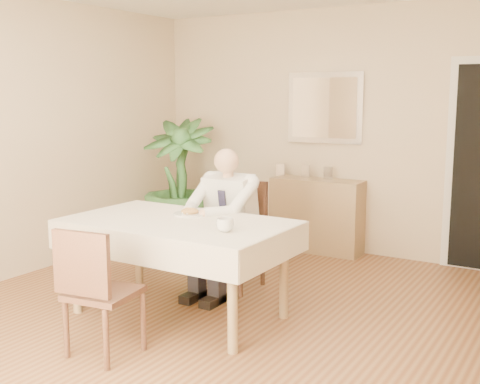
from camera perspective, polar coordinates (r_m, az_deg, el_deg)
The scene contains 16 objects.
room at distance 4.31m, azimuth -2.42°, elevation 3.94°, with size 5.00×5.02×2.60m.
mirror at distance 6.58m, azimuth 8.02°, elevation 7.91°, with size 0.86×0.04×0.76m.
dining_table at distance 4.61m, azimuth -5.89°, elevation -3.72°, with size 1.72×1.03×0.75m.
chair_far at distance 5.35m, azimuth -0.14°, elevation -3.33°, with size 0.45×0.45×0.94m.
chair_near at distance 4.00m, azimuth -13.59°, elevation -8.69°, with size 0.46×0.47×0.87m.
seated_man at distance 5.08m, azimuth -1.86°, elevation -2.18°, with size 0.48×0.72×1.24m.
plate at distance 4.77m, azimuth -4.78°, elevation -2.10°, with size 0.26×0.26×0.02m, color white.
food at distance 4.77m, azimuth -4.78°, elevation -1.84°, with size 0.14×0.14×0.06m, color olive.
knife at distance 4.70m, azimuth -4.82°, elevation -2.07°, with size 0.01×0.01×0.13m, color silver.
fork at distance 4.75m, azimuth -5.60°, elevation -1.97°, with size 0.01×0.01×0.13m, color silver.
coffee_mug at distance 4.18m, azimuth -1.43°, elevation -3.15°, with size 0.12×0.12×0.10m, color white.
sideboard at distance 6.58m, azimuth 7.27°, elevation -2.21°, with size 0.99×0.34×0.79m, color olive.
photo_frame_left at distance 6.73m, azimuth 3.88°, elevation 2.14°, with size 0.10×0.02×0.14m, color silver.
photo_frame_center at distance 6.60m, azimuth 6.23°, elevation 1.96°, with size 0.10×0.02×0.14m, color silver.
photo_frame_right at distance 6.48m, azimuth 8.35°, elevation 1.78°, with size 0.10×0.02×0.14m, color silver.
potted_palm at distance 6.84m, azimuth -5.83°, elevation 0.96°, with size 0.80×0.80×1.42m, color #2C5C2A.
Camera 1 is at (2.38, -3.57, 1.71)m, focal length 45.00 mm.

